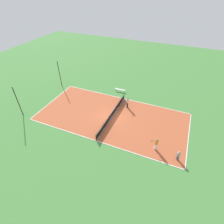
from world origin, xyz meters
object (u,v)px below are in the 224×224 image
player_center_orange (156,143)px  fence_post_back_right (60,74)px  tennis_net (112,114)px  tennis_ball_right_alley (61,127)px  fence_post_back_left (18,102)px  bench (120,90)px  player_far_white (128,102)px  tennis_ball_near_net (67,99)px  player_baseline_gray (179,155)px

player_center_orange → fence_post_back_right: bearing=-41.7°
tennis_net → tennis_ball_right_alley: size_ratio=156.02×
fence_post_back_left → tennis_net: bearing=-68.7°
bench → tennis_ball_right_alley: (-12.34, 4.19, -0.34)m
player_far_white → tennis_ball_near_net: 10.57m
player_baseline_gray → tennis_ball_right_alley: (-0.79, 15.74, -0.72)m
player_baseline_gray → fence_post_back_right: 24.63m
fence_post_back_left → bench: bearing=-42.4°
tennis_net → fence_post_back_left: (-4.97, 12.75, 1.96)m
tennis_ball_near_net → fence_post_back_right: bearing=46.3°
tennis_ball_near_net → player_center_orange: bearing=-107.4°
tennis_net → fence_post_back_right: fence_post_back_right is taller
tennis_ball_right_alley → tennis_ball_near_net: bearing=27.4°
bench → tennis_ball_near_net: bearing=38.1°
player_far_white → tennis_ball_right_alley: player_far_white is taller
bench → tennis_ball_right_alley: bench is taller
tennis_net → fence_post_back_left: bearing=111.3°
player_center_orange → fence_post_back_left: bearing=-14.7°
player_far_white → player_center_orange: 9.15m
player_far_white → player_baseline_gray: (-7.39, -8.69, -0.32)m
bench → player_baseline_gray: 16.34m
tennis_ball_right_alley → fence_post_back_right: fence_post_back_right is taller
player_center_orange → player_baseline_gray: 2.74m
fence_post_back_right → tennis_net: bearing=-111.3°
bench → fence_post_back_left: bearing=47.6°
fence_post_back_left → fence_post_back_right: size_ratio=1.00×
bench → player_far_white: size_ratio=1.04×
player_far_white → tennis_ball_near_net: bearing=-86.3°
fence_post_back_right → player_center_orange: bearing=-113.4°
tennis_ball_right_alley → fence_post_back_right: size_ratio=0.01×
player_far_white → player_center_orange: bearing=35.2°
player_far_white → player_center_orange: size_ratio=1.02×
player_far_white → tennis_ball_right_alley: (-8.18, 7.04, -1.04)m
tennis_net → tennis_ball_near_net: tennis_net is taller
player_center_orange → fence_post_back_left: (-1.24, 20.11, 1.40)m
bench → player_far_white: player_far_white is taller
tennis_ball_right_alley → fence_post_back_left: (0.05, 7.05, 2.41)m
tennis_ball_right_alley → fence_post_back_left: fence_post_back_left is taller
player_center_orange → tennis_ball_right_alley: player_center_orange is taller
tennis_net → player_far_white: bearing=-23.1°
tennis_net → player_baseline_gray: (-4.23, -10.04, 0.27)m
tennis_net → fence_post_back_right: bearing=68.7°
player_far_white → fence_post_back_left: (-8.13, 14.09, 1.38)m
bench → tennis_ball_right_alley: bearing=71.2°
fence_post_back_left → fence_post_back_right: 9.94m
bench → fence_post_back_right: 11.67m
tennis_ball_right_alley → player_far_white: bearing=-40.7°
player_baseline_gray → fence_post_back_right: (9.20, 22.79, 1.69)m
tennis_net → player_center_orange: (-3.73, -7.36, 0.57)m
player_far_white → tennis_ball_near_net: player_far_white is taller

